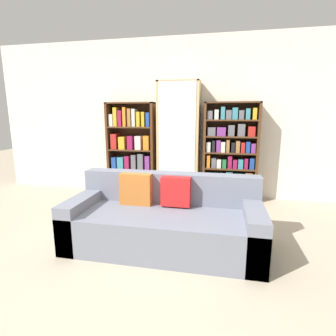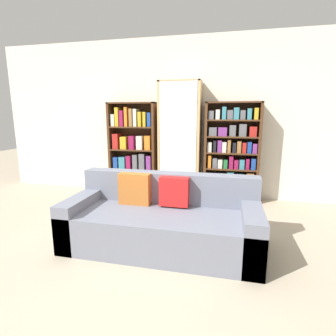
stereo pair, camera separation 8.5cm
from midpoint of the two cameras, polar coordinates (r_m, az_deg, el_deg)
ground_plane at (r=2.73m, az=-6.69°, el=-19.87°), size 16.00×16.00×0.00m
wall_back at (r=4.66m, az=2.24°, el=10.66°), size 6.93×0.06×2.70m
couch at (r=2.93m, az=-1.71°, el=-11.55°), size 2.05×0.87×0.77m
bookshelf_left at (r=4.71m, az=-8.34°, el=3.45°), size 0.84×0.32×1.63m
display_cabinet at (r=4.46m, az=1.80°, el=5.82°), size 0.69×0.36×1.96m
bookshelf_right at (r=4.44m, az=12.84°, el=2.96°), size 0.87×0.32×1.62m
wine_bottle at (r=3.79m, az=8.19°, el=-7.99°), size 0.09×0.09×0.40m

